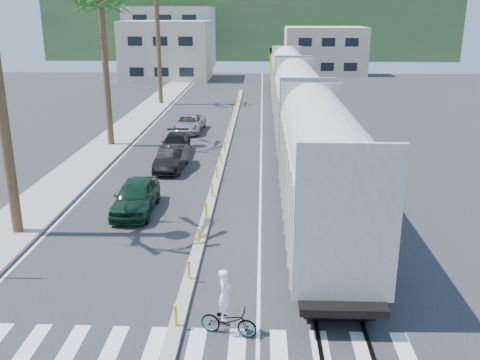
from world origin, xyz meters
TOP-DOWN VIEW (x-y plane):
  - ground at (0.00, 0.00)m, footprint 140.00×140.00m
  - sidewalk at (-8.50, 25.00)m, footprint 3.00×90.00m
  - rails at (5.00, 28.00)m, footprint 1.56×100.00m
  - median at (0.00, 19.96)m, footprint 0.45×60.00m
  - crosswalk at (0.00, -2.00)m, footprint 14.00×2.20m
  - lane_markings at (-2.15, 25.00)m, footprint 9.42×90.00m
  - freight_train at (5.00, 26.32)m, footprint 3.00×60.94m
  - buildings at (-6.41, 71.66)m, footprint 38.00×27.00m
  - hillside at (0.00, 100.00)m, footprint 80.00×20.00m
  - car_lead at (-3.48, 8.92)m, footprint 1.97×4.62m
  - car_second at (-2.94, 16.17)m, footprint 1.85×4.43m
  - car_third at (-3.32, 20.13)m, footprint 2.43×4.74m
  - car_rear at (-3.33, 26.90)m, footprint 2.49×4.92m
  - cyclist at (1.59, -1.16)m, footprint 1.36×1.99m

SIDE VIEW (x-z plane):
  - ground at x=0.00m, z-range 0.00..0.00m
  - lane_markings at x=-2.15m, z-range 0.00..0.01m
  - crosswalk at x=0.00m, z-range 0.00..0.01m
  - rails at x=5.00m, z-range 0.00..0.06m
  - sidewalk at x=-8.50m, z-range 0.00..0.15m
  - median at x=0.00m, z-range -0.34..0.51m
  - car_third at x=-3.32m, z-range 0.00..1.30m
  - cyclist at x=1.59m, z-range -0.40..1.73m
  - car_rear at x=-3.33m, z-range 0.00..1.33m
  - car_second at x=-2.94m, z-range 0.00..1.42m
  - car_lead at x=-3.48m, z-range 0.00..1.56m
  - freight_train at x=5.00m, z-range -0.02..5.83m
  - buildings at x=-6.41m, z-range -0.64..9.36m
  - hillside at x=0.00m, z-range 0.00..12.00m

